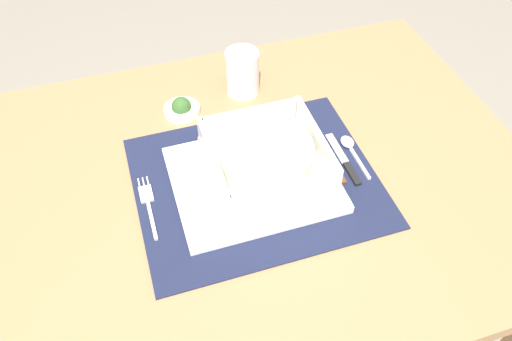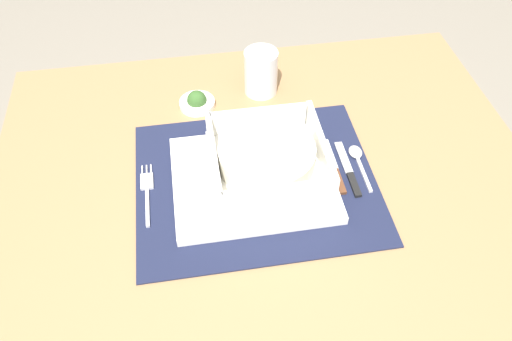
{
  "view_description": "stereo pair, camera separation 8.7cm",
  "coord_description": "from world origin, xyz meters",
  "px_view_note": "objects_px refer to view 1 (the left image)",
  "views": [
    {
      "loc": [
        -0.2,
        -0.57,
        1.38
      ],
      "look_at": [
        -0.02,
        -0.01,
        0.74
      ],
      "focal_mm": 35.56,
      "sensor_mm": 36.0,
      "label": 1
    },
    {
      "loc": [
        -0.11,
        -0.59,
        1.38
      ],
      "look_at": [
        -0.02,
        -0.01,
        0.74
      ],
      "focal_mm": 35.56,
      "sensor_mm": 36.0,
      "label": 2
    }
  ],
  "objects_px": {
    "drinking_glass": "(242,75)",
    "condiment_saucer": "(182,108)",
    "fork": "(148,202)",
    "dining_table": "(264,207)",
    "bread_knife": "(331,161)",
    "spoon": "(350,146)",
    "porridge_bowl": "(267,157)",
    "butter_knife": "(345,162)"
  },
  "relations": [
    {
      "from": "spoon",
      "to": "butter_knife",
      "type": "relative_size",
      "value": 0.84
    },
    {
      "from": "porridge_bowl",
      "to": "butter_knife",
      "type": "xyz_separation_m",
      "value": [
        0.14,
        -0.02,
        -0.04
      ]
    },
    {
      "from": "fork",
      "to": "bread_knife",
      "type": "relative_size",
      "value": 1.04
    },
    {
      "from": "fork",
      "to": "condiment_saucer",
      "type": "distance_m",
      "value": 0.24
    },
    {
      "from": "porridge_bowl",
      "to": "fork",
      "type": "height_order",
      "value": "porridge_bowl"
    },
    {
      "from": "porridge_bowl",
      "to": "bread_knife",
      "type": "xyz_separation_m",
      "value": [
        0.12,
        -0.01,
        -0.04
      ]
    },
    {
      "from": "porridge_bowl",
      "to": "drinking_glass",
      "type": "bearing_deg",
      "value": 83.38
    },
    {
      "from": "spoon",
      "to": "butter_knife",
      "type": "distance_m",
      "value": 0.04
    },
    {
      "from": "fork",
      "to": "drinking_glass",
      "type": "xyz_separation_m",
      "value": [
        0.24,
        0.24,
        0.04
      ]
    },
    {
      "from": "fork",
      "to": "bread_knife",
      "type": "xyz_separation_m",
      "value": [
        0.33,
        -0.01,
        0.0
      ]
    },
    {
      "from": "dining_table",
      "to": "fork",
      "type": "relative_size",
      "value": 7.1
    },
    {
      "from": "spoon",
      "to": "bread_knife",
      "type": "relative_size",
      "value": 0.84
    },
    {
      "from": "dining_table",
      "to": "fork",
      "type": "xyz_separation_m",
      "value": [
        -0.21,
        -0.01,
        0.1
      ]
    },
    {
      "from": "spoon",
      "to": "condiment_saucer",
      "type": "xyz_separation_m",
      "value": [
        -0.28,
        0.2,
        0.0
      ]
    },
    {
      "from": "spoon",
      "to": "condiment_saucer",
      "type": "height_order",
      "value": "condiment_saucer"
    },
    {
      "from": "dining_table",
      "to": "drinking_glass",
      "type": "relative_size",
      "value": 10.33
    },
    {
      "from": "dining_table",
      "to": "drinking_glass",
      "type": "distance_m",
      "value": 0.27
    },
    {
      "from": "spoon",
      "to": "porridge_bowl",
      "type": "bearing_deg",
      "value": -176.83
    },
    {
      "from": "bread_knife",
      "to": "drinking_glass",
      "type": "relative_size",
      "value": 1.4
    },
    {
      "from": "butter_knife",
      "to": "fork",
      "type": "bearing_deg",
      "value": -179.36
    },
    {
      "from": "porridge_bowl",
      "to": "drinking_glass",
      "type": "relative_size",
      "value": 2.07
    },
    {
      "from": "drinking_glass",
      "to": "condiment_saucer",
      "type": "relative_size",
      "value": 1.31
    },
    {
      "from": "porridge_bowl",
      "to": "condiment_saucer",
      "type": "bearing_deg",
      "value": 117.24
    },
    {
      "from": "dining_table",
      "to": "bread_knife",
      "type": "bearing_deg",
      "value": -5.73
    },
    {
      "from": "bread_knife",
      "to": "drinking_glass",
      "type": "xyz_separation_m",
      "value": [
        -0.09,
        0.25,
        0.04
      ]
    },
    {
      "from": "spoon",
      "to": "drinking_glass",
      "type": "bearing_deg",
      "value": 120.81
    },
    {
      "from": "fork",
      "to": "condiment_saucer",
      "type": "height_order",
      "value": "condiment_saucer"
    },
    {
      "from": "spoon",
      "to": "butter_knife",
      "type": "height_order",
      "value": "spoon"
    },
    {
      "from": "fork",
      "to": "condiment_saucer",
      "type": "relative_size",
      "value": 1.91
    },
    {
      "from": "porridge_bowl",
      "to": "drinking_glass",
      "type": "height_order",
      "value": "drinking_glass"
    },
    {
      "from": "porridge_bowl",
      "to": "butter_knife",
      "type": "bearing_deg",
      "value": -7.79
    },
    {
      "from": "porridge_bowl",
      "to": "spoon",
      "type": "xyz_separation_m",
      "value": [
        0.17,
        0.01,
        -0.04
      ]
    },
    {
      "from": "dining_table",
      "to": "fork",
      "type": "distance_m",
      "value": 0.23
    },
    {
      "from": "butter_knife",
      "to": "drinking_glass",
      "type": "bearing_deg",
      "value": 117.75
    },
    {
      "from": "bread_knife",
      "to": "dining_table",
      "type": "bearing_deg",
      "value": 175.64
    },
    {
      "from": "butter_knife",
      "to": "bread_knife",
      "type": "distance_m",
      "value": 0.03
    },
    {
      "from": "butter_knife",
      "to": "condiment_saucer",
      "type": "height_order",
      "value": "condiment_saucer"
    },
    {
      "from": "porridge_bowl",
      "to": "bread_knife",
      "type": "distance_m",
      "value": 0.13
    },
    {
      "from": "spoon",
      "to": "butter_knife",
      "type": "bearing_deg",
      "value": -127.81
    },
    {
      "from": "fork",
      "to": "condiment_saucer",
      "type": "xyz_separation_m",
      "value": [
        0.1,
        0.21,
        0.0
      ]
    },
    {
      "from": "dining_table",
      "to": "drinking_glass",
      "type": "bearing_deg",
      "value": 82.86
    },
    {
      "from": "fork",
      "to": "bread_knife",
      "type": "bearing_deg",
      "value": -4.73
    }
  ]
}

